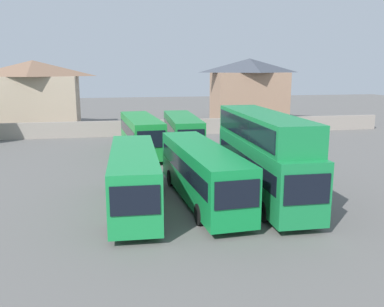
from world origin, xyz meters
The scene contains 9 objects.
ground centered at (0.00, 18.00, 0.00)m, with size 140.00×140.00×0.00m, color #605E5B.
depot_boundary_wall centered at (0.00, 25.13, 0.90)m, with size 56.00×0.50×1.80m, color gray.
bus_1 centered at (-3.91, -0.22, 1.89)m, with size 2.85×10.74×3.31m.
bus_2 centered at (0.08, 0.31, 1.89)m, with size 3.26×11.84×3.30m.
bus_3 centered at (3.80, 0.17, 2.90)m, with size 2.76×11.80×5.16m.
bus_4 centered at (-2.50, 14.80, 1.94)m, with size 3.47×10.75×3.39m.
bus_5 centered at (1.37, 15.21, 1.92)m, with size 2.83×10.67×3.35m.
house_terrace_left centered at (-14.79, 33.44, 4.41)m, with size 11.19×6.62×8.67m.
house_terrace_centre centered at (14.07, 34.23, 4.58)m, with size 10.44×6.76×9.00m.
Camera 1 is at (-4.82, -22.77, 7.83)m, focal length 38.80 mm.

